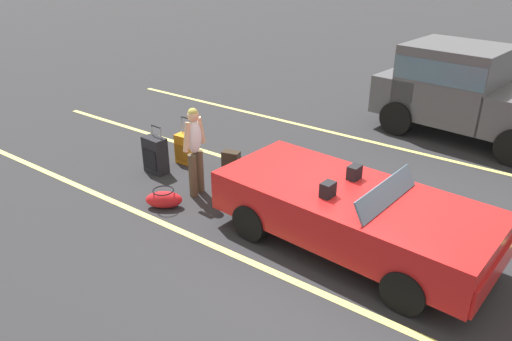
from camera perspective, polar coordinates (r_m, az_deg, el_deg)
ground_plane at (r=7.77m, az=10.62°, el=-8.54°), size 80.00×80.00×0.00m
lot_line_near at (r=6.88m, az=5.90°, el=-13.30°), size 18.00×0.12×0.01m
lot_line_mid at (r=8.95m, az=14.84°, el=-4.15°), size 18.00×0.12×0.01m
lot_line_far at (r=11.28m, az=20.12°, el=1.46°), size 18.00×0.12×0.01m
convertible_car at (r=7.38m, az=12.38°, el=-5.29°), size 4.25×2.06×1.24m
suitcase_large_black at (r=9.98m, az=-11.61°, el=1.76°), size 0.50×0.33×0.96m
suitcase_medium_bright at (r=10.31m, az=-8.20°, el=2.48°), size 0.41×0.28×0.99m
suitcase_small_carryon at (r=9.72m, az=-2.90°, el=0.84°), size 0.38×0.28×0.50m
duffel_bag at (r=8.73m, az=-10.64°, el=-3.30°), size 0.70×0.61×0.34m
traveler_person at (r=8.77m, az=-7.13°, el=2.72°), size 0.25×0.61×1.65m
parked_pickup_truck_near at (r=12.36m, az=23.82°, el=8.35°), size 5.19×2.52×2.10m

